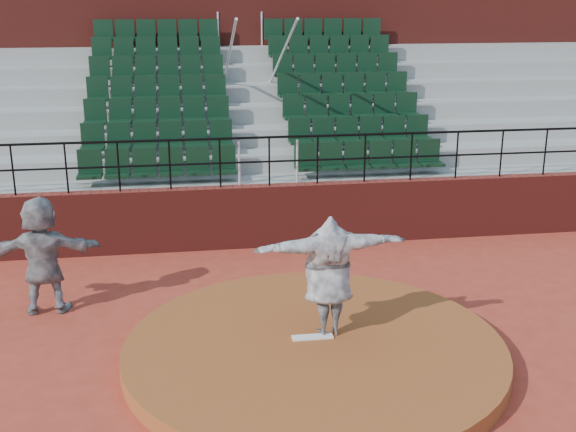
# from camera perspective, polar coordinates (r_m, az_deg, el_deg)

# --- Properties ---
(ground) EXTENTS (90.00, 90.00, 0.00)m
(ground) POSITION_cam_1_polar(r_m,az_deg,el_deg) (10.67, 2.09, -11.16)
(ground) COLOR #A93826
(ground) RESTS_ON ground
(pitchers_mound) EXTENTS (5.50, 5.50, 0.25)m
(pitchers_mound) POSITION_cam_1_polar(r_m,az_deg,el_deg) (10.61, 2.09, -10.56)
(pitchers_mound) COLOR #964A21
(pitchers_mound) RESTS_ON ground
(pitching_rubber) EXTENTS (0.60, 0.15, 0.03)m
(pitching_rubber) POSITION_cam_1_polar(r_m,az_deg,el_deg) (10.68, 1.95, -9.53)
(pitching_rubber) COLOR white
(pitching_rubber) RESTS_ON pitchers_mound
(boundary_wall) EXTENTS (24.00, 0.30, 1.30)m
(boundary_wall) POSITION_cam_1_polar(r_m,az_deg,el_deg) (15.00, -1.46, 0.04)
(boundary_wall) COLOR maroon
(boundary_wall) RESTS_ON ground
(wall_railing) EXTENTS (24.04, 0.05, 1.03)m
(wall_railing) POSITION_cam_1_polar(r_m,az_deg,el_deg) (14.66, -1.50, 5.20)
(wall_railing) COLOR black
(wall_railing) RESTS_ON boundary_wall
(seating_deck) EXTENTS (24.00, 5.97, 4.63)m
(seating_deck) POSITION_cam_1_polar(r_m,az_deg,el_deg) (18.32, -2.95, 5.72)
(seating_deck) COLOR gray
(seating_deck) RESTS_ON ground
(press_box_facade) EXTENTS (24.00, 3.00, 7.10)m
(press_box_facade) POSITION_cam_1_polar(r_m,az_deg,el_deg) (21.95, -4.13, 13.15)
(press_box_facade) COLOR maroon
(press_box_facade) RESTS_ON ground
(pitcher) EXTENTS (2.27, 0.76, 1.82)m
(pitcher) POSITION_cam_1_polar(r_m,az_deg,el_deg) (10.49, 3.23, -4.72)
(pitcher) COLOR black
(pitcher) RESTS_ON pitchers_mound
(fielder) EXTENTS (1.85, 0.62, 1.98)m
(fielder) POSITION_cam_1_polar(r_m,az_deg,el_deg) (12.42, -18.81, -2.93)
(fielder) COLOR black
(fielder) RESTS_ON ground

